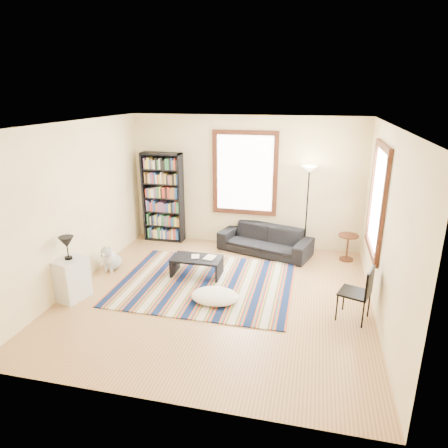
% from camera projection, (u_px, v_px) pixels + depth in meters
% --- Properties ---
extents(floor, '(5.00, 5.00, 0.10)m').
position_uv_depth(floor, '(217.00, 298.00, 6.72)').
color(floor, tan).
rests_on(floor, ground).
extents(ceiling, '(5.00, 5.00, 0.10)m').
position_uv_depth(ceiling, '(216.00, 121.00, 5.81)').
color(ceiling, white).
rests_on(ceiling, floor).
extents(wall_back, '(5.00, 0.10, 2.80)m').
position_uv_depth(wall_back, '(245.00, 182.00, 8.62)').
color(wall_back, '#FFF0AB').
rests_on(wall_back, floor).
extents(wall_front, '(5.00, 0.10, 2.80)m').
position_uv_depth(wall_front, '(154.00, 291.00, 3.91)').
color(wall_front, '#FFF0AB').
rests_on(wall_front, floor).
extents(wall_left, '(0.10, 5.00, 2.80)m').
position_uv_depth(wall_left, '(72.00, 206.00, 6.81)').
color(wall_left, '#FFF0AB').
rests_on(wall_left, floor).
extents(wall_right, '(0.10, 5.00, 2.80)m').
position_uv_depth(wall_right, '(389.00, 228.00, 5.72)').
color(wall_right, '#FFF0AB').
rests_on(wall_right, floor).
extents(window_back, '(1.20, 0.06, 1.60)m').
position_uv_depth(window_back, '(245.00, 173.00, 8.48)').
color(window_back, white).
rests_on(window_back, wall_back).
extents(window_right, '(0.06, 1.20, 1.60)m').
position_uv_depth(window_right, '(378.00, 200.00, 6.41)').
color(window_right, white).
rests_on(window_right, wall_right).
extents(rug, '(3.04, 2.43, 0.02)m').
position_uv_depth(rug, '(206.00, 283.00, 7.11)').
color(rug, '#0C1B40').
rests_on(rug, floor).
extents(sofa, '(2.07, 1.29, 0.56)m').
position_uv_depth(sofa, '(265.00, 240.00, 8.40)').
color(sofa, black).
rests_on(sofa, floor).
extents(bookshelf, '(0.90, 0.30, 2.00)m').
position_uv_depth(bookshelf, '(163.00, 197.00, 8.92)').
color(bookshelf, black).
rests_on(bookshelf, floor).
extents(coffee_table, '(0.92, 0.53, 0.36)m').
position_uv_depth(coffee_table, '(197.00, 267.00, 7.37)').
color(coffee_table, black).
rests_on(coffee_table, floor).
extents(book_a, '(0.22, 0.19, 0.02)m').
position_uv_depth(book_a, '(191.00, 257.00, 7.33)').
color(book_a, beige).
rests_on(book_a, coffee_table).
extents(book_b, '(0.22, 0.28, 0.02)m').
position_uv_depth(book_b, '(205.00, 257.00, 7.32)').
color(book_b, beige).
rests_on(book_b, coffee_table).
extents(floor_cushion, '(0.81, 0.62, 0.20)m').
position_uv_depth(floor_cushion, '(215.00, 296.00, 6.47)').
color(floor_cushion, white).
rests_on(floor_cushion, floor).
extents(floor_lamp, '(0.39, 0.39, 1.86)m').
position_uv_depth(floor_lamp, '(307.00, 212.00, 8.11)').
color(floor_lamp, black).
rests_on(floor_lamp, floor).
extents(side_table, '(0.51, 0.51, 0.54)m').
position_uv_depth(side_table, '(347.00, 247.00, 8.03)').
color(side_table, '#421E10').
rests_on(side_table, floor).
extents(folding_chair, '(0.53, 0.52, 0.86)m').
position_uv_depth(folding_chair, '(354.00, 293.00, 5.88)').
color(folding_chair, black).
rests_on(folding_chair, floor).
extents(white_cabinet, '(0.49, 0.58, 0.70)m').
position_uv_depth(white_cabinet, '(71.00, 279.00, 6.51)').
color(white_cabinet, silver).
rests_on(white_cabinet, floor).
extents(table_lamp, '(0.29, 0.29, 0.38)m').
position_uv_depth(table_lamp, '(67.00, 248.00, 6.34)').
color(table_lamp, black).
rests_on(table_lamp, white_cabinet).
extents(dog, '(0.41, 0.54, 0.51)m').
position_uv_depth(dog, '(112.00, 257.00, 7.62)').
color(dog, silver).
rests_on(dog, floor).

